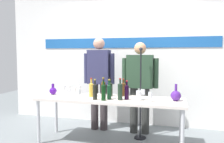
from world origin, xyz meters
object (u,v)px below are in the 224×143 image
at_px(decanter_blue_right, 176,95).
at_px(wine_glass_left_0, 66,88).
at_px(wine_glass_left_2, 74,90).
at_px(wine_glass_right_1, 139,93).
at_px(wine_bottle_3, 123,89).
at_px(wine_bottle_5, 109,91).
at_px(wine_bottle_7, 104,92).
at_px(presenter_left, 99,78).
at_px(wine_bottle_4, 127,91).
at_px(wine_glass_right_2, 150,95).
at_px(presenter_right, 140,81).
at_px(wine_glass_right_0, 143,92).
at_px(wine_glass_left_4, 79,88).
at_px(wine_bottle_1, 103,87).
at_px(wine_glass_left_3, 79,92).
at_px(microphone_stand, 140,108).
at_px(decanter_blue_left, 53,91).
at_px(wine_glass_left_1, 64,88).
at_px(wine_bottle_2, 120,91).
at_px(wine_glass_left_5, 69,88).
at_px(wine_bottle_6, 110,88).
at_px(wine_bottle_0, 95,91).
at_px(display_table, 109,102).
at_px(wine_bottle_8, 91,89).

xyz_separation_m(decanter_blue_right, wine_glass_left_0, (-1.83, 0.13, 0.02)).
bearing_deg(wine_glass_left_2, wine_glass_right_1, -9.67).
distance_m(wine_bottle_3, wine_bottle_5, 0.34).
bearing_deg(wine_bottle_7, wine_glass_left_2, 152.31).
bearing_deg(presenter_left, wine_bottle_7, -67.48).
relative_size(wine_bottle_4, wine_glass_right_2, 2.02).
bearing_deg(wine_bottle_5, presenter_right, 63.37).
bearing_deg(wine_glass_right_0, wine_glass_left_4, 167.53).
height_order(presenter_right, wine_bottle_1, presenter_right).
xyz_separation_m(wine_bottle_1, wine_glass_left_3, (-0.26, -0.41, -0.02)).
xyz_separation_m(wine_bottle_5, microphone_stand, (0.41, 0.46, -0.35)).
distance_m(decanter_blue_left, wine_glass_right_1, 1.48).
distance_m(decanter_blue_left, wine_bottle_3, 1.19).
relative_size(wine_bottle_4, wine_glass_left_0, 2.01).
xyz_separation_m(decanter_blue_right, wine_bottle_3, (-0.82, 0.17, 0.04)).
height_order(wine_bottle_3, wine_glass_left_4, wine_bottle_3).
relative_size(wine_bottle_7, microphone_stand, 0.20).
relative_size(wine_bottle_5, wine_glass_left_1, 1.94).
bearing_deg(presenter_right, decanter_blue_right, -43.83).
bearing_deg(wine_bottle_5, wine_glass_left_2, 163.21).
bearing_deg(wine_glass_right_0, wine_glass_left_2, 174.18).
bearing_deg(wine_bottle_7, wine_glass_left_1, 163.06).
distance_m(wine_bottle_2, wine_glass_right_0, 0.34).
xyz_separation_m(wine_bottle_7, wine_glass_left_5, (-0.70, 0.30, -0.03)).
distance_m(decanter_blue_right, wine_bottle_7, 1.06).
bearing_deg(wine_glass_left_0, wine_glass_left_2, -17.77).
bearing_deg(wine_bottle_4, wine_bottle_7, -154.30).
bearing_deg(wine_bottle_6, wine_bottle_2, -49.34).
bearing_deg(wine_glass_left_4, presenter_left, 58.80).
height_order(decanter_blue_left, wine_glass_right_0, decanter_blue_left).
relative_size(wine_bottle_0, wine_glass_right_1, 2.09).
distance_m(wine_bottle_0, wine_glass_left_0, 0.75).
bearing_deg(wine_glass_left_4, wine_glass_left_3, -66.82).
relative_size(wine_glass_left_5, wine_glass_right_2, 1.07).
xyz_separation_m(wine_glass_left_0, wine_glass_right_0, (1.35, -0.18, 0.01)).
xyz_separation_m(wine_glass_left_0, wine_glass_left_5, (0.10, -0.09, 0.01)).
height_order(presenter_left, wine_bottle_6, presenter_left).
relative_size(decanter_blue_left, wine_glass_right_1, 1.24).
bearing_deg(decanter_blue_right, presenter_left, 156.86).
bearing_deg(decanter_blue_left, wine_bottle_0, -15.12).
bearing_deg(wine_bottle_4, display_table, 169.18).
height_order(wine_bottle_0, wine_glass_left_5, wine_bottle_0).
distance_m(wine_bottle_8, wine_glass_left_3, 0.26).
distance_m(presenter_left, wine_glass_right_1, 1.11).
xyz_separation_m(wine_bottle_1, wine_bottle_2, (0.36, -0.31, 0.01)).
xyz_separation_m(presenter_right, wine_bottle_5, (-0.36, -0.72, -0.07)).
bearing_deg(wine_glass_right_2, wine_glass_left_0, 168.26).
bearing_deg(presenter_left, wine_glass_right_0, -35.42).
xyz_separation_m(decanter_blue_left, presenter_right, (1.39, 0.59, 0.14)).
bearing_deg(wine_bottle_1, wine_glass_left_1, -164.21).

